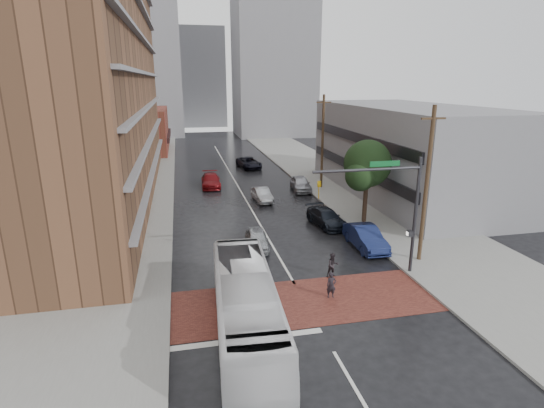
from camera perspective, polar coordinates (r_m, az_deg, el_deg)
ground at (r=22.92m, az=4.77°, el=-13.52°), size 160.00×160.00×0.00m
crosswalk at (r=23.33m, az=4.41°, el=-12.91°), size 14.00×5.00×0.02m
sidewalk_west at (r=45.74m, az=-18.71°, el=1.10°), size 9.00×90.00×0.15m
sidewalk_east at (r=48.66m, az=9.24°, el=2.64°), size 9.00×90.00×0.15m
apartment_block at (r=43.80m, az=-24.00°, el=18.40°), size 10.00×44.00×28.00m
storefront_west at (r=73.65m, az=-17.04°, el=9.44°), size 8.00×16.00×7.00m
building_east at (r=45.53m, az=17.71°, el=6.83°), size 11.00×26.00×9.00m
distant_tower_west at (r=97.42m, az=-17.83°, el=18.27°), size 18.00×16.00×32.00m
distant_tower_east at (r=93.39m, az=0.21°, el=20.34°), size 16.00×14.00×36.00m
distant_tower_center at (r=114.14m, az=-9.58°, el=16.37°), size 12.00×10.00×24.00m
street_tree at (r=34.88m, az=12.69°, el=4.91°), size 4.20×4.10×6.90m
signal_mast at (r=25.41m, az=16.09°, el=0.49°), size 6.50×0.30×7.20m
utility_pole_near at (r=28.03m, az=20.06°, el=2.44°), size 1.60×0.26×10.00m
utility_pole_far at (r=45.88m, az=6.81°, el=8.36°), size 1.60×0.26×10.00m
transit_bus at (r=19.74m, az=-3.53°, el=-13.62°), size 3.24×11.20×3.08m
pedestrian_a at (r=23.53m, az=7.97°, el=-10.77°), size 0.55×0.38×1.46m
pedestrian_b at (r=25.84m, az=8.19°, el=-8.15°), size 0.78×0.63×1.51m
car_travel_a at (r=29.86m, az=-2.06°, el=-4.77°), size 1.89×3.94×1.30m
car_travel_b at (r=41.35m, az=-1.36°, el=1.26°), size 1.68×4.07×1.31m
car_travel_c at (r=47.51m, az=-8.22°, el=3.16°), size 2.19×5.05×1.45m
suv_travel at (r=57.44m, az=-3.12°, el=5.57°), size 3.24×5.56×1.45m
car_parked_near at (r=30.50m, az=12.46°, el=-4.42°), size 1.69×4.79×1.58m
car_parked_mid at (r=34.63m, az=7.30°, el=-1.83°), size 2.58×4.93×1.36m
car_parked_far at (r=45.40m, az=3.87°, el=2.75°), size 2.23×4.73×1.56m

